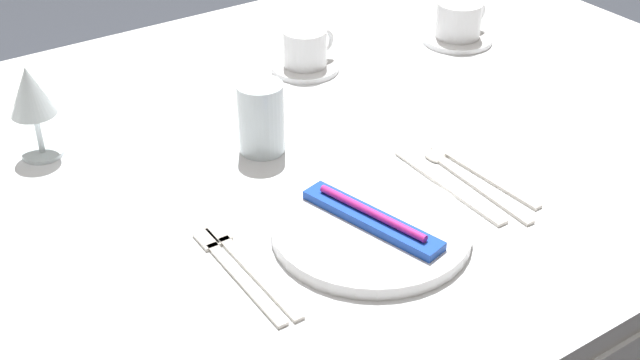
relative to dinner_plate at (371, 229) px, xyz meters
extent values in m
cube|color=white|center=(-0.02, 0.26, -0.03)|extent=(1.80, 1.10, 0.04)
cube|color=white|center=(-0.02, 0.81, -0.14)|extent=(1.80, 0.01, 0.18)
cylinder|color=brown|center=(0.78, 0.71, -0.40)|extent=(0.07, 0.07, 0.70)
cylinder|color=white|center=(0.00, 0.00, 0.00)|extent=(0.26, 0.26, 0.02)
cube|color=blue|center=(0.00, 0.00, 0.02)|extent=(0.09, 0.21, 0.01)
cylinder|color=#CC268C|center=(0.00, 0.00, 0.03)|extent=(0.05, 0.17, 0.01)
cube|color=beige|center=(-0.17, 0.00, -0.01)|extent=(0.01, 0.19, 0.00)
cube|color=beige|center=(-0.17, 0.11, -0.01)|extent=(0.02, 0.04, 0.00)
cube|color=beige|center=(-0.19, 0.00, -0.01)|extent=(0.02, 0.18, 0.00)
cube|color=beige|center=(-0.19, 0.11, -0.01)|extent=(0.02, 0.04, 0.00)
cube|color=beige|center=(0.16, 0.01, -0.01)|extent=(0.02, 0.18, 0.00)
cube|color=beige|center=(0.16, 0.11, -0.01)|extent=(0.02, 0.06, 0.00)
cube|color=beige|center=(0.19, -0.01, -0.01)|extent=(0.02, 0.19, 0.00)
ellipsoid|color=beige|center=(0.19, 0.10, -0.01)|extent=(0.03, 0.04, 0.01)
cube|color=beige|center=(0.22, 0.01, -0.01)|extent=(0.02, 0.18, 0.00)
ellipsoid|color=beige|center=(0.22, 0.11, -0.01)|extent=(0.03, 0.04, 0.01)
cylinder|color=white|center=(0.20, 0.46, 0.00)|extent=(0.12, 0.12, 0.01)
cylinder|color=white|center=(0.20, 0.46, 0.03)|extent=(0.08, 0.08, 0.07)
torus|color=white|center=(0.24, 0.46, 0.04)|extent=(0.05, 0.01, 0.05)
cylinder|color=white|center=(0.51, 0.41, 0.00)|extent=(0.14, 0.14, 0.01)
cylinder|color=white|center=(0.51, 0.41, 0.04)|extent=(0.09, 0.09, 0.07)
torus|color=white|center=(0.55, 0.41, 0.04)|extent=(0.05, 0.01, 0.05)
cylinder|color=silver|center=(-0.29, 0.44, -0.01)|extent=(0.06, 0.06, 0.01)
cylinder|color=silver|center=(-0.29, 0.44, 0.03)|extent=(0.01, 0.01, 0.06)
cone|color=silver|center=(-0.29, 0.44, 0.10)|extent=(0.07, 0.07, 0.07)
cylinder|color=silver|center=(-0.01, 0.26, 0.05)|extent=(0.07, 0.07, 0.11)
camera|label=1|loc=(-0.54, -0.69, 0.65)|focal=46.72mm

